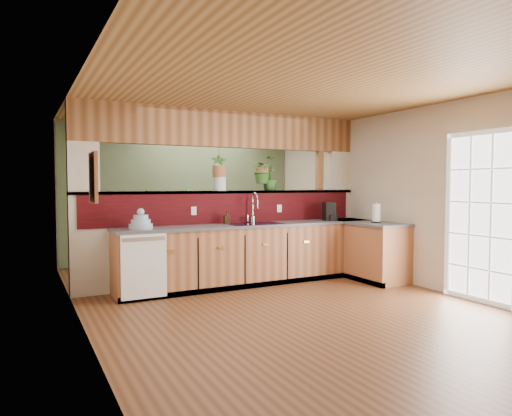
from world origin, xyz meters
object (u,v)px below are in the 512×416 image
paper_towel (376,213)px  glass_jar (220,177)px  faucet (254,207)px  dish_stack (141,222)px  soap_dispenser (227,218)px  coffee_maker (329,212)px  shelving_console (176,237)px

paper_towel → glass_jar: size_ratio=0.74×
faucet → glass_jar: (-0.47, 0.22, 0.45)m
dish_stack → glass_jar: glass_jar is taller
dish_stack → soap_dispenser: bearing=7.2°
paper_towel → glass_jar: 2.46m
soap_dispenser → coffee_maker: size_ratio=0.63×
faucet → coffee_maker: faucet is taller
faucet → soap_dispenser: (-0.45, -0.01, -0.15)m
faucet → soap_dispenser: size_ratio=2.45×
paper_towel → faucet: bearing=152.5°
soap_dispenser → shelving_console: (-0.11, 2.13, -0.49)m
faucet → glass_jar: bearing=154.9°
paper_towel → glass_jar: glass_jar is taller
faucet → paper_towel: size_ratio=1.49×
faucet → paper_towel: (1.67, -0.87, -0.11)m
shelving_console → dish_stack: bearing=-133.2°
soap_dispenser → glass_jar: 0.65m
faucet → dish_stack: 1.78m
soap_dispenser → paper_towel: 2.29m
dish_stack → coffee_maker: size_ratio=1.04×
faucet → shelving_console: faucet is taller
faucet → soap_dispenser: 0.48m
dish_stack → glass_jar: 1.49m
soap_dispenser → glass_jar: (-0.02, 0.23, 0.61)m
soap_dispenser → faucet: bearing=0.8°
soap_dispenser → shelving_console: 2.18m
coffee_maker → soap_dispenser: bearing=-166.7°
glass_jar → faucet: bearing=-25.1°
dish_stack → shelving_console: bearing=62.3°
glass_jar → soap_dispenser: bearing=-85.5°
soap_dispenser → shelving_console: size_ratio=0.13×
paper_towel → shelving_console: size_ratio=0.21×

